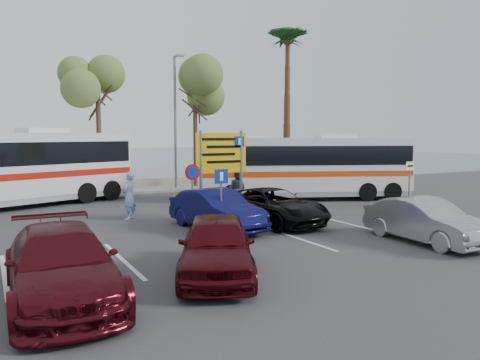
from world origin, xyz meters
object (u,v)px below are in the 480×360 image
car_red (217,246)px  suv_black (273,206)px  direction_sign (221,160)px  coach_bus_right (303,169)px  street_lamp_right (176,115)px  car_blue (216,210)px  car_silver_b (425,221)px  pedestrian_near (129,196)px  pedestrian_far (237,189)px  coach_bus_left (6,171)px  car_maroon (61,265)px

car_red → suv_black: (4.80, 5.00, -0.07)m
direction_sign → coach_bus_right: 7.36m
street_lamp_right → car_blue: (-3.05, -12.02, -3.87)m
street_lamp_right → car_red: (-5.45, -17.02, -3.85)m
suv_black → car_silver_b: bearing=-72.0°
suv_black → pedestrian_near: size_ratio=2.51×
car_blue → pedestrian_near: 4.15m
street_lamp_right → pedestrian_far: (-0.00, -7.95, -3.70)m
coach_bus_right → car_red: (-9.95, -10.05, -0.87)m
direction_sign → coach_bus_right: size_ratio=0.32×
coach_bus_left → pedestrian_near: coach_bus_left is taller
direction_sign → suv_black: size_ratio=0.74×
car_red → direction_sign: bearing=88.7°
coach_bus_left → pedestrian_near: 6.99m
car_maroon → suv_black: size_ratio=1.06×
coach_bus_left → car_maroon: coach_bus_left is taller
coach_bus_right → car_blue: size_ratio=2.54×
coach_bus_left → pedestrian_far: (9.50, -4.93, -0.84)m
coach_bus_left → coach_bus_right: coach_bus_left is taller
coach_bus_right → car_red: size_ratio=2.56×
direction_sign → pedestrian_near: direction_sign is taller
car_silver_b → pedestrian_far: 9.27m
direction_sign → coach_bus_right: bearing=27.3°
coach_bus_left → car_blue: size_ratio=2.76×
pedestrian_far → coach_bus_left: bearing=28.8°
coach_bus_right → car_red: 14.17m
car_blue → direction_sign: bearing=50.5°
coach_bus_left → pedestrian_near: size_ratio=6.25×
car_red → suv_black: 6.93m
coach_bus_left → direction_sign: bearing=-44.2°
car_maroon → street_lamp_right: bearing=64.0°
car_silver_b → pedestrian_near: (-7.17, 8.50, 0.27)m
pedestrian_near → pedestrian_far: 5.29m
street_lamp_right → suv_black: (-0.65, -12.02, -3.92)m
car_maroon → car_blue: bearing=41.9°
car_blue → car_maroon: bearing=-147.7°
direction_sign → pedestrian_far: direction_sign is taller
street_lamp_right → pedestrian_near: bearing=-121.7°
direction_sign → pedestrian_far: 3.45m
street_lamp_right → pedestrian_near: 10.65m
street_lamp_right → suv_black: street_lamp_right is taller
suv_black → car_silver_b: car_silver_b is taller
car_maroon → pedestrian_far: size_ratio=2.88×
coach_bus_right → pedestrian_near: bearing=-171.0°
pedestrian_far → coach_bus_right: bearing=-111.4°
car_blue → pedestrian_near: bearing=114.5°
coach_bus_left → car_red: bearing=-73.9°
car_maroon → car_red: bearing=1.9°
street_lamp_right → car_blue: 12.99m
street_lamp_right → car_maroon: (-9.00, -17.02, -3.85)m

